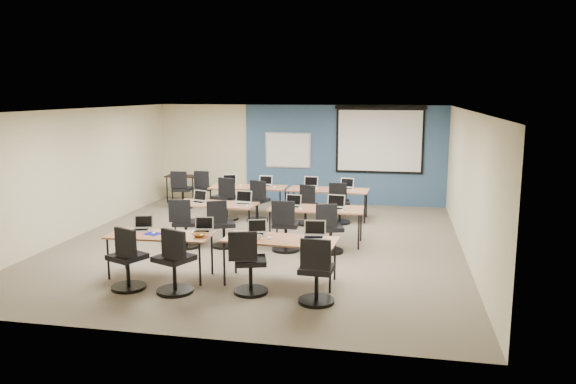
% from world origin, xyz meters
% --- Properties ---
extents(floor, '(8.00, 9.00, 0.02)m').
position_xyz_m(floor, '(0.00, 0.00, 0.00)').
color(floor, '#6B6354').
rests_on(floor, ground).
extents(ceiling, '(8.00, 9.00, 0.02)m').
position_xyz_m(ceiling, '(0.00, 0.00, 2.70)').
color(ceiling, white).
rests_on(ceiling, ground).
extents(wall_back, '(8.00, 0.04, 2.70)m').
position_xyz_m(wall_back, '(0.00, 4.50, 1.35)').
color(wall_back, beige).
rests_on(wall_back, ground).
extents(wall_front, '(8.00, 0.04, 2.70)m').
position_xyz_m(wall_front, '(0.00, -4.50, 1.35)').
color(wall_front, beige).
rests_on(wall_front, ground).
extents(wall_left, '(0.04, 9.00, 2.70)m').
position_xyz_m(wall_left, '(-4.00, 0.00, 1.35)').
color(wall_left, beige).
rests_on(wall_left, ground).
extents(wall_right, '(0.04, 9.00, 2.70)m').
position_xyz_m(wall_right, '(4.00, 0.00, 1.35)').
color(wall_right, beige).
rests_on(wall_right, ground).
extents(blue_accent_panel, '(5.50, 0.04, 2.70)m').
position_xyz_m(blue_accent_panel, '(1.25, 4.47, 1.35)').
color(blue_accent_panel, '#3D5977').
rests_on(blue_accent_panel, wall_back).
extents(whiteboard, '(1.28, 0.03, 0.98)m').
position_xyz_m(whiteboard, '(-0.30, 4.43, 1.45)').
color(whiteboard, silver).
rests_on(whiteboard, wall_back).
extents(projector_screen, '(2.40, 0.10, 1.82)m').
position_xyz_m(projector_screen, '(2.20, 4.41, 1.89)').
color(projector_screen, black).
rests_on(projector_screen, wall_back).
extents(training_table_front_left, '(1.70, 0.71, 0.73)m').
position_xyz_m(training_table_front_left, '(-1.11, -2.36, 0.68)').
color(training_table_front_left, brown).
rests_on(training_table_front_left, floor).
extents(training_table_front_right, '(1.81, 0.75, 0.73)m').
position_xyz_m(training_table_front_right, '(0.90, -2.26, 0.69)').
color(training_table_front_right, '#A47E45').
rests_on(training_table_front_right, floor).
extents(training_table_mid_left, '(1.73, 0.72, 0.73)m').
position_xyz_m(training_table_mid_left, '(-1.04, 0.32, 0.68)').
color(training_table_mid_left, '#A26332').
rests_on(training_table_mid_left, floor).
extents(training_table_mid_right, '(1.90, 0.79, 0.73)m').
position_xyz_m(training_table_mid_right, '(1.11, 0.25, 0.69)').
color(training_table_mid_right, '#A76B3D').
rests_on(training_table_mid_right, floor).
extents(training_table_back_left, '(1.87, 0.78, 0.73)m').
position_xyz_m(training_table_back_left, '(-0.93, 2.52, 0.69)').
color(training_table_back_left, brown).
rests_on(training_table_back_left, floor).
extents(training_table_back_right, '(1.94, 0.81, 0.73)m').
position_xyz_m(training_table_back_right, '(1.07, 2.51, 0.69)').
color(training_table_back_right, olive).
rests_on(training_table_back_right, floor).
extents(laptop_0, '(0.31, 0.27, 0.24)m').
position_xyz_m(laptop_0, '(-1.53, -2.15, 0.79)').
color(laptop_0, '#A9A9B0').
rests_on(laptop_0, training_table_front_left).
extents(mouse_0, '(0.08, 0.10, 0.03)m').
position_xyz_m(mouse_0, '(-1.23, -2.34, 0.74)').
color(mouse_0, white).
rests_on(mouse_0, training_table_front_left).
extents(task_chair_0, '(0.58, 0.54, 1.02)m').
position_xyz_m(task_chair_0, '(-1.36, -3.05, 0.42)').
color(task_chair_0, black).
rests_on(task_chair_0, floor).
extents(laptop_1, '(0.31, 0.27, 0.24)m').
position_xyz_m(laptop_1, '(-0.48, -2.06, 0.79)').
color(laptop_1, '#BDBDC1').
rests_on(laptop_1, training_table_front_left).
extents(mouse_1, '(0.07, 0.09, 0.03)m').
position_xyz_m(mouse_1, '(-0.40, -2.32, 0.74)').
color(mouse_1, white).
rests_on(mouse_1, training_table_front_left).
extents(task_chair_1, '(0.61, 0.57, 1.04)m').
position_xyz_m(task_chair_1, '(-0.58, -3.07, 0.43)').
color(task_chair_1, black).
rests_on(task_chair_1, floor).
extents(laptop_2, '(0.31, 0.27, 0.24)m').
position_xyz_m(laptop_2, '(0.45, -2.07, 0.79)').
color(laptop_2, silver).
rests_on(laptop_2, training_table_front_right).
extents(mouse_2, '(0.09, 0.11, 0.04)m').
position_xyz_m(mouse_2, '(0.72, -2.29, 0.74)').
color(mouse_2, white).
rests_on(mouse_2, training_table_front_right).
extents(task_chair_2, '(0.54, 0.53, 1.01)m').
position_xyz_m(task_chair_2, '(0.54, -2.86, 0.42)').
color(task_chair_2, black).
rests_on(task_chair_2, floor).
extents(laptop_3, '(0.35, 0.30, 0.27)m').
position_xyz_m(laptop_3, '(1.42, -2.07, 0.80)').
color(laptop_3, '#B9B9BD').
rests_on(laptop_3, training_table_front_right).
extents(mouse_3, '(0.07, 0.10, 0.03)m').
position_xyz_m(mouse_3, '(1.59, -2.35, 0.74)').
color(mouse_3, white).
rests_on(mouse_3, training_table_front_right).
extents(task_chair_3, '(0.54, 0.54, 1.01)m').
position_xyz_m(task_chair_3, '(1.60, -3.07, 0.42)').
color(task_chair_3, black).
rests_on(task_chair_3, floor).
extents(laptop_4, '(0.33, 0.28, 0.25)m').
position_xyz_m(laptop_4, '(-1.43, 0.35, 0.79)').
color(laptop_4, '#B7B8BD').
rests_on(laptop_4, training_table_mid_left).
extents(mouse_4, '(0.08, 0.10, 0.03)m').
position_xyz_m(mouse_4, '(-1.14, 0.10, 0.74)').
color(mouse_4, white).
rests_on(mouse_4, training_table_mid_left).
extents(task_chair_4, '(0.52, 0.52, 1.00)m').
position_xyz_m(task_chair_4, '(-1.38, -0.62, 0.41)').
color(task_chair_4, black).
rests_on(task_chair_4, floor).
extents(laptop_5, '(0.35, 0.30, 0.27)m').
position_xyz_m(laptop_5, '(-0.47, 0.38, 0.80)').
color(laptop_5, silver).
rests_on(laptop_5, training_table_mid_left).
extents(mouse_5, '(0.08, 0.11, 0.03)m').
position_xyz_m(mouse_5, '(-0.28, 0.09, 0.74)').
color(mouse_5, white).
rests_on(mouse_5, training_table_mid_left).
extents(task_chair_5, '(0.51, 0.48, 0.97)m').
position_xyz_m(task_chair_5, '(-0.66, -0.45, 0.40)').
color(task_chair_5, black).
rests_on(task_chair_5, floor).
extents(laptop_6, '(0.32, 0.27, 0.25)m').
position_xyz_m(laptop_6, '(0.63, 0.26, 0.79)').
color(laptop_6, '#A1A2AC').
rests_on(laptop_6, training_table_mid_right).
extents(mouse_6, '(0.08, 0.10, 0.03)m').
position_xyz_m(mouse_6, '(0.82, 0.07, 0.74)').
color(mouse_6, white).
rests_on(mouse_6, training_table_mid_right).
extents(task_chair_6, '(0.55, 0.55, 1.02)m').
position_xyz_m(task_chair_6, '(0.61, -0.47, 0.42)').
color(task_chair_6, black).
rests_on(task_chair_6, floor).
extents(laptop_7, '(0.36, 0.31, 0.27)m').
position_xyz_m(laptop_7, '(1.50, 0.26, 0.80)').
color(laptop_7, '#B2B2B7').
rests_on(laptop_7, training_table_mid_right).
extents(mouse_7, '(0.08, 0.10, 0.03)m').
position_xyz_m(mouse_7, '(1.65, 0.06, 0.74)').
color(mouse_7, white).
rests_on(mouse_7, training_table_mid_right).
extents(task_chair_7, '(0.51, 0.50, 0.98)m').
position_xyz_m(task_chair_7, '(1.47, -0.42, 0.40)').
color(task_chair_7, black).
rests_on(task_chair_7, floor).
extents(laptop_8, '(0.34, 0.29, 0.26)m').
position_xyz_m(laptop_8, '(-1.49, 2.66, 0.79)').
color(laptop_8, '#A8A8A9').
rests_on(laptop_8, training_table_back_left).
extents(mouse_8, '(0.06, 0.10, 0.03)m').
position_xyz_m(mouse_8, '(-1.14, 2.54, 0.74)').
color(mouse_8, white).
rests_on(mouse_8, training_table_back_left).
extents(task_chair_8, '(0.61, 0.58, 1.05)m').
position_xyz_m(task_chair_8, '(-1.31, 1.91, 0.44)').
color(task_chair_8, black).
rests_on(task_chair_8, floor).
extents(laptop_9, '(0.33, 0.28, 0.25)m').
position_xyz_m(laptop_9, '(-0.54, 2.69, 0.79)').
color(laptop_9, '#B1B1B3').
rests_on(laptop_9, training_table_back_left).
extents(mouse_9, '(0.08, 0.11, 0.04)m').
position_xyz_m(mouse_9, '(-0.25, 2.47, 0.74)').
color(mouse_9, white).
rests_on(mouse_9, training_table_back_left).
extents(task_chair_9, '(0.56, 0.53, 1.01)m').
position_xyz_m(task_chair_9, '(-0.54, 1.90, 0.42)').
color(task_chair_9, black).
rests_on(task_chair_9, floor).
extents(laptop_10, '(0.34, 0.29, 0.26)m').
position_xyz_m(laptop_10, '(0.61, 2.71, 0.79)').
color(laptop_10, silver).
rests_on(laptop_10, training_table_back_right).
extents(mouse_10, '(0.08, 0.11, 0.03)m').
position_xyz_m(mouse_10, '(0.79, 2.49, 0.74)').
color(mouse_10, white).
rests_on(mouse_10, training_table_back_right).
extents(task_chair_10, '(0.50, 0.48, 0.96)m').
position_xyz_m(task_chair_10, '(0.65, 1.77, 0.39)').
color(task_chair_10, black).
rests_on(task_chair_10, floor).
extents(laptop_11, '(0.33, 0.28, 0.25)m').
position_xyz_m(laptop_11, '(1.50, 2.68, 0.79)').
color(laptop_11, '#9E9DAA').
rests_on(laptop_11, training_table_back_right).
extents(mouse_11, '(0.07, 0.10, 0.03)m').
position_xyz_m(mouse_11, '(1.65, 2.44, 0.74)').
color(mouse_11, white).
rests_on(mouse_11, training_table_back_right).
extents(task_chair_11, '(0.51, 0.51, 0.99)m').
position_xyz_m(task_chair_11, '(1.39, 2.05, 0.41)').
color(task_chair_11, black).
rests_on(task_chair_11, floor).
extents(blue_mousepad, '(0.30, 0.28, 0.01)m').
position_xyz_m(blue_mousepad, '(-1.24, -2.36, 0.73)').
color(blue_mousepad, '#080889').
rests_on(blue_mousepad, training_table_front_left).
extents(snack_bowl, '(0.28, 0.28, 0.06)m').
position_xyz_m(snack_bowl, '(-0.41, -2.39, 0.76)').
color(snack_bowl, brown).
rests_on(snack_bowl, training_table_front_left).
extents(snack_plate, '(0.22, 0.22, 0.01)m').
position_xyz_m(snack_plate, '(0.47, -2.38, 0.74)').
color(snack_plate, white).
rests_on(snack_plate, training_table_front_right).
extents(coffee_cup, '(0.07, 0.07, 0.05)m').
position_xyz_m(coffee_cup, '(0.59, -2.38, 0.77)').
color(coffee_cup, silver).
rests_on(coffee_cup, snack_plate).
extents(utility_table, '(0.88, 0.49, 0.75)m').
position_xyz_m(utility_table, '(-3.20, 3.84, 0.65)').
color(utility_table, black).
rests_on(utility_table, floor).
extents(spare_chair_a, '(0.49, 0.49, 0.97)m').
position_xyz_m(spare_chair_a, '(-2.42, 3.41, 0.40)').
color(spare_chair_a, black).
rests_on(spare_chair_a, floor).
extents(spare_chair_b, '(0.53, 0.53, 1.01)m').
position_xyz_m(spare_chair_b, '(-2.89, 3.02, 0.42)').
color(spare_chair_b, black).
rests_on(spare_chair_b, floor).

